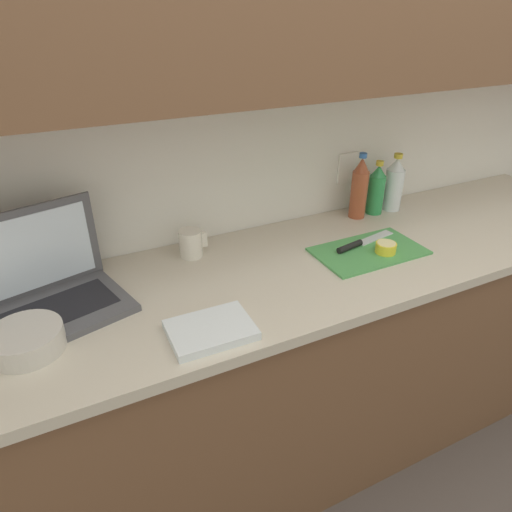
{
  "coord_description": "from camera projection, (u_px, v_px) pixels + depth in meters",
  "views": [
    {
      "loc": [
        -0.88,
        -1.12,
        1.67
      ],
      "look_at": [
        -0.33,
        -0.01,
        0.99
      ],
      "focal_mm": 32.0,
      "sensor_mm": 36.0,
      "label": 1
    }
  ],
  "objects": [
    {
      "name": "laptop",
      "position": [
        48.0,
        287.0,
        1.28
      ],
      "size": [
        0.43,
        0.35,
        0.28
      ],
      "rotation": [
        0.0,
        0.0,
        0.26
      ],
      "color": "#515156",
      "rests_on": "counter_unit"
    },
    {
      "name": "lemon_half_cut",
      "position": [
        386.0,
        248.0,
        1.57
      ],
      "size": [
        0.07,
        0.07,
        0.04
      ],
      "color": "yellow",
      "rests_on": "cutting_board"
    },
    {
      "name": "knife",
      "position": [
        356.0,
        244.0,
        1.61
      ],
      "size": [
        0.28,
        0.08,
        0.02
      ],
      "rotation": [
        0.0,
        0.0,
        0.18
      ],
      "color": "silver",
      "rests_on": "cutting_board"
    },
    {
      "name": "counter_unit",
      "position": [
        334.0,
        350.0,
        1.81
      ],
      "size": [
        2.5,
        0.65,
        0.91
      ],
      "color": "brown",
      "rests_on": "ground_plane"
    },
    {
      "name": "ground_plane",
      "position": [
        322.0,
        432.0,
        2.03
      ],
      "size": [
        12.0,
        12.0,
        0.0
      ],
      "primitive_type": "plane",
      "color": "#564C47",
      "rests_on": "ground"
    },
    {
      "name": "wall_back",
      "position": [
        312.0,
        43.0,
        1.47
      ],
      "size": [
        5.2,
        0.38,
        2.6
      ],
      "color": "white",
      "rests_on": "ground_plane"
    },
    {
      "name": "bowl_white",
      "position": [
        26.0,
        340.0,
        1.13
      ],
      "size": [
        0.18,
        0.18,
        0.06
      ],
      "color": "beige",
      "rests_on": "counter_unit"
    },
    {
      "name": "cutting_board",
      "position": [
        369.0,
        251.0,
        1.59
      ],
      "size": [
        0.38,
        0.22,
        0.01
      ],
      "primitive_type": "cube",
      "color": "#4C9E51",
      "rests_on": "counter_unit"
    },
    {
      "name": "measuring_cup",
      "position": [
        191.0,
        243.0,
        1.55
      ],
      "size": [
        0.1,
        0.08,
        0.1
      ],
      "color": "silver",
      "rests_on": "counter_unit"
    },
    {
      "name": "dish_towel",
      "position": [
        211.0,
        330.0,
        1.2
      ],
      "size": [
        0.22,
        0.17,
        0.02
      ],
      "primitive_type": "cube",
      "rotation": [
        0.0,
        0.0,
        -0.02
      ],
      "color": "white",
      "rests_on": "counter_unit"
    },
    {
      "name": "bottle_oil_tall",
      "position": [
        376.0,
        190.0,
        1.85
      ],
      "size": [
        0.07,
        0.07,
        0.22
      ],
      "color": "#2D934C",
      "rests_on": "counter_unit"
    },
    {
      "name": "bottle_water_clear",
      "position": [
        359.0,
        189.0,
        1.8
      ],
      "size": [
        0.07,
        0.07,
        0.26
      ],
      "color": "#A34C2D",
      "rests_on": "counter_unit"
    },
    {
      "name": "bottle_green_soda",
      "position": [
        394.0,
        184.0,
        1.88
      ],
      "size": [
        0.08,
        0.08,
        0.24
      ],
      "color": "silver",
      "rests_on": "counter_unit"
    }
  ]
}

